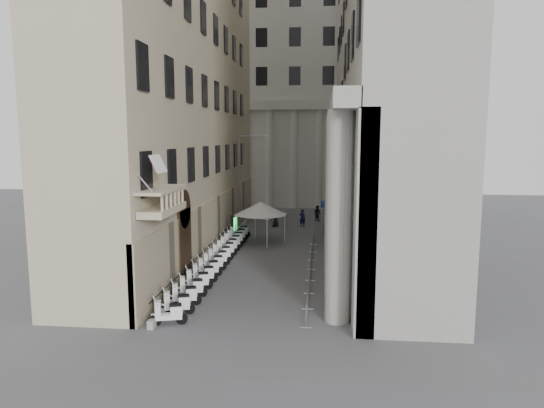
% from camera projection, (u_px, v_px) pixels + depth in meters
% --- Properties ---
extents(ground, '(120.00, 120.00, 0.00)m').
position_uv_depth(ground, '(225.00, 378.00, 17.77)').
color(ground, '#525255').
rests_on(ground, ground).
extents(left_building, '(5.00, 36.00, 34.00)m').
position_uv_depth(left_building, '(184.00, 31.00, 37.87)').
color(left_building, '#B5A98B').
rests_on(left_building, ground).
extents(far_building, '(22.00, 10.00, 30.00)m').
position_uv_depth(far_building, '(297.00, 89.00, 62.99)').
color(far_building, '#B5B3AB').
rests_on(far_building, ground).
extents(iron_fence, '(0.30, 28.00, 1.40)m').
position_uv_depth(iron_fence, '(216.00, 256.00, 35.95)').
color(iron_fence, black).
rests_on(iron_fence, ground).
extents(blue_awning, '(1.60, 3.00, 3.00)m').
position_uv_depth(blue_awning, '(329.00, 236.00, 42.96)').
color(blue_awning, navy).
rests_on(blue_awning, ground).
extents(flag, '(1.00, 1.40, 8.20)m').
position_uv_depth(flag, '(163.00, 322.00, 23.11)').
color(flag, '#9E0C11').
rests_on(flag, ground).
extents(scooter_0, '(1.50, 0.90, 1.50)m').
position_uv_depth(scooter_0, '(169.00, 325.00, 22.76)').
color(scooter_0, white).
rests_on(scooter_0, ground).
extents(scooter_1, '(1.50, 0.90, 1.50)m').
position_uv_depth(scooter_1, '(178.00, 315.00, 24.08)').
color(scooter_1, white).
rests_on(scooter_1, ground).
extents(scooter_2, '(1.50, 0.90, 1.50)m').
position_uv_depth(scooter_2, '(185.00, 305.00, 25.40)').
color(scooter_2, white).
rests_on(scooter_2, ground).
extents(scooter_3, '(1.50, 0.90, 1.50)m').
position_uv_depth(scooter_3, '(192.00, 297.00, 26.71)').
color(scooter_3, white).
rests_on(scooter_3, ground).
extents(scooter_4, '(1.50, 0.90, 1.50)m').
position_uv_depth(scooter_4, '(198.00, 290.00, 28.03)').
color(scooter_4, white).
rests_on(scooter_4, ground).
extents(scooter_5, '(1.50, 0.90, 1.50)m').
position_uv_depth(scooter_5, '(204.00, 283.00, 29.35)').
color(scooter_5, white).
rests_on(scooter_5, ground).
extents(scooter_6, '(1.50, 0.90, 1.50)m').
position_uv_depth(scooter_6, '(209.00, 276.00, 30.67)').
color(scooter_6, white).
rests_on(scooter_6, ground).
extents(scooter_7, '(1.50, 0.90, 1.50)m').
position_uv_depth(scooter_7, '(214.00, 271.00, 31.99)').
color(scooter_7, white).
rests_on(scooter_7, ground).
extents(scooter_8, '(1.50, 0.90, 1.50)m').
position_uv_depth(scooter_8, '(218.00, 265.00, 33.31)').
color(scooter_8, white).
rests_on(scooter_8, ground).
extents(scooter_9, '(1.50, 0.90, 1.50)m').
position_uv_depth(scooter_9, '(222.00, 260.00, 34.63)').
color(scooter_9, white).
rests_on(scooter_9, ground).
extents(scooter_10, '(1.50, 0.90, 1.50)m').
position_uv_depth(scooter_10, '(226.00, 256.00, 35.94)').
color(scooter_10, white).
rests_on(scooter_10, ground).
extents(scooter_11, '(1.50, 0.90, 1.50)m').
position_uv_depth(scooter_11, '(229.00, 252.00, 37.26)').
color(scooter_11, white).
rests_on(scooter_11, ground).
extents(scooter_12, '(1.50, 0.90, 1.50)m').
position_uv_depth(scooter_12, '(232.00, 248.00, 38.58)').
color(scooter_12, white).
rests_on(scooter_12, ground).
extents(scooter_13, '(1.50, 0.90, 1.50)m').
position_uv_depth(scooter_13, '(235.00, 244.00, 39.90)').
color(scooter_13, white).
rests_on(scooter_13, ground).
extents(scooter_14, '(1.50, 0.90, 1.50)m').
position_uv_depth(scooter_14, '(238.00, 241.00, 41.22)').
color(scooter_14, white).
rests_on(scooter_14, ground).
extents(scooter_15, '(1.50, 0.90, 1.50)m').
position_uv_depth(scooter_15, '(241.00, 237.00, 42.54)').
color(scooter_15, white).
rests_on(scooter_15, ground).
extents(barrier_0, '(0.60, 2.40, 1.10)m').
position_uv_depth(barrier_0, '(307.00, 319.00, 23.55)').
color(barrier_0, '#A0A3A8').
rests_on(barrier_0, ground).
extents(barrier_1, '(0.60, 2.40, 1.10)m').
position_uv_depth(barrier_1, '(308.00, 301.00, 26.02)').
color(barrier_1, '#A0A3A8').
rests_on(barrier_1, ground).
extents(barrier_2, '(0.60, 2.40, 1.10)m').
position_uv_depth(barrier_2, '(310.00, 287.00, 28.48)').
color(barrier_2, '#A0A3A8').
rests_on(barrier_2, ground).
extents(barrier_3, '(0.60, 2.40, 1.10)m').
position_uv_depth(barrier_3, '(311.00, 275.00, 30.94)').
color(barrier_3, '#A0A3A8').
rests_on(barrier_3, ground).
extents(barrier_4, '(0.60, 2.40, 1.10)m').
position_uv_depth(barrier_4, '(312.00, 265.00, 33.41)').
color(barrier_4, '#A0A3A8').
rests_on(barrier_4, ground).
extents(barrier_5, '(0.60, 2.40, 1.10)m').
position_uv_depth(barrier_5, '(312.00, 256.00, 35.87)').
color(barrier_5, '#A0A3A8').
rests_on(barrier_5, ground).
extents(barrier_6, '(0.60, 2.40, 1.10)m').
position_uv_depth(barrier_6, '(313.00, 249.00, 38.33)').
color(barrier_6, '#A0A3A8').
rests_on(barrier_6, ground).
extents(barrier_7, '(0.60, 2.40, 1.10)m').
position_uv_depth(barrier_7, '(314.00, 242.00, 40.79)').
color(barrier_7, '#A0A3A8').
rests_on(barrier_7, ground).
extents(security_tent, '(4.22, 4.22, 3.43)m').
position_uv_depth(security_tent, '(256.00, 207.00, 40.88)').
color(security_tent, white).
rests_on(security_tent, ground).
extents(street_lamp, '(2.91, 0.25, 8.93)m').
position_uv_depth(street_lamp, '(244.00, 174.00, 45.01)').
color(street_lamp, gray).
rests_on(street_lamp, ground).
extents(info_kiosk, '(0.45, 1.00, 2.04)m').
position_uv_depth(info_kiosk, '(234.00, 226.00, 42.34)').
color(info_kiosk, black).
rests_on(info_kiosk, ground).
extents(pedestrian_a, '(0.74, 0.61, 1.74)m').
position_uv_depth(pedestrian_a, '(302.00, 218.00, 47.42)').
color(pedestrian_a, black).
rests_on(pedestrian_a, ground).
extents(pedestrian_b, '(1.01, 1.01, 1.66)m').
position_uv_depth(pedestrian_b, '(317.00, 213.00, 50.75)').
color(pedestrian_b, black).
rests_on(pedestrian_b, ground).
extents(pedestrian_c, '(1.00, 0.96, 1.72)m').
position_uv_depth(pedestrian_c, '(275.00, 218.00, 47.52)').
color(pedestrian_c, black).
rests_on(pedestrian_c, ground).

